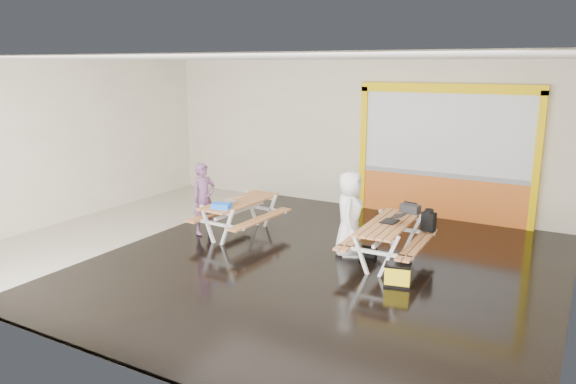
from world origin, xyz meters
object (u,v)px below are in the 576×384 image
Objects in this scene: blue_pouch at (221,206)px; backpack at (429,220)px; laptop_left at (231,201)px; laptop_right at (393,219)px; person_right at (350,215)px; dark_case at (366,251)px; picnic_table_left at (240,209)px; person_left at (204,199)px; fluke_bag at (398,275)px; picnic_table_right at (388,232)px; toolbox at (410,209)px.

backpack reaches higher than blue_pouch.
laptop_right reaches higher than laptop_left.
laptop_left reaches higher than blue_pouch.
person_right is 2.43m from laptop_left.
laptop_right is at bearing -8.50° from dark_case.
picnic_table_left is 0.33m from laptop_left.
person_left reaches higher than picnic_table_left.
laptop_right reaches higher than fluke_bag.
fluke_bag is at bearing -11.20° from laptop_left.
fluke_bag is (4.25, -0.63, -0.56)m from person_left.
picnic_table_right is at bearing -136.11° from laptop_right.
backpack is at bearing 89.85° from fluke_bag.
picnic_table_left reaches higher than dark_case.
fluke_bag is at bearing -77.86° from toolbox.
fluke_bag is at bearing -4.84° from blue_pouch.
person_right is 4.39× the size of dark_case.
fluke_bag is (1.23, -0.95, -0.57)m from person_right.
picnic_table_left is 4.80× the size of laptop_right.
blue_pouch is 3.63m from fluke_bag.
laptop_left is 1.00× the size of backpack.
fluke_bag is at bearing -14.98° from picnic_table_left.
person_left is (-0.64, -0.33, 0.21)m from picnic_table_left.
person_left is 4.20× the size of blue_pouch.
fluke_bag is (3.57, -0.30, -0.58)m from blue_pouch.
picnic_table_right is 3.16m from laptop_left.
laptop_left is at bearing -63.28° from person_left.
backpack is (3.57, 1.32, -0.10)m from blue_pouch.
person_left is at bearing 79.32° from person_right.
backpack is 1.24m from dark_case.
laptop_right is 0.79m from backpack.
picnic_table_left reaches higher than fluke_bag.
laptop_left is at bearing -176.15° from picnic_table_right.
dark_case is (-0.50, 0.07, -0.69)m from laptop_right.
picnic_table_left is 5.65× the size of blue_pouch.
picnic_table_right is at bearing -0.59° from picnic_table_left.
laptop_left is 3.76m from fluke_bag.
laptop_right reaches higher than dark_case.
picnic_table_right is at bearing -98.89° from toolbox.
backpack is (4.25, 0.99, -0.09)m from person_left.
fluke_bag is (3.61, -0.97, -0.36)m from picnic_table_left.
picnic_table_right is 5.60× the size of blue_pouch.
laptop_right is 1.13× the size of dark_case.
backpack is (0.45, 0.63, -0.11)m from laptop_right.
person_left is at bearing -152.80° from picnic_table_left.
picnic_table_right is at bearing -16.08° from dark_case.
person_left is at bearing -166.95° from backpack.
toolbox reaches higher than picnic_table_right.
fluke_bag is at bearing -61.88° from picnic_table_right.
laptop_right is (3.16, 0.02, 0.23)m from picnic_table_left.
fluke_bag is (3.64, -0.72, -0.58)m from laptop_left.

